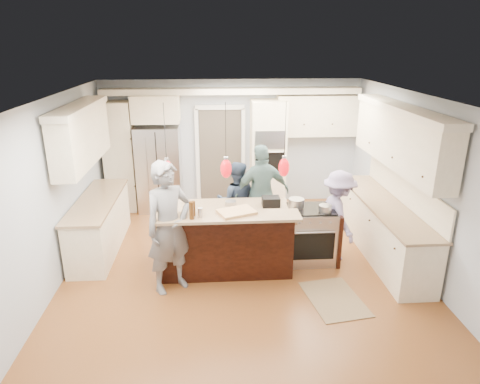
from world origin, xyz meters
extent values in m
plane|color=brown|center=(0.00, 0.00, 0.00)|extent=(6.00, 6.00, 0.00)
cube|color=#B2BCC6|center=(0.00, 3.00, 1.35)|extent=(5.50, 0.04, 2.70)
cube|color=#B2BCC6|center=(0.00, -3.00, 1.35)|extent=(5.50, 0.04, 2.70)
cube|color=#B2BCC6|center=(-2.75, 0.00, 1.35)|extent=(0.04, 6.00, 2.70)
cube|color=#B2BCC6|center=(2.75, 0.00, 1.35)|extent=(0.04, 6.00, 2.70)
cube|color=white|center=(0.00, 0.00, 2.70)|extent=(5.50, 6.00, 0.04)
cube|color=#B7B7BC|center=(-1.55, 2.64, 0.90)|extent=(0.90, 0.70, 1.80)
cube|color=#FDEFCD|center=(0.75, 2.67, 1.15)|extent=(0.72, 0.64, 2.30)
cube|color=black|center=(0.75, 2.34, 1.55)|extent=(0.60, 0.02, 0.35)
cube|color=black|center=(0.75, 2.34, 1.05)|extent=(0.60, 0.02, 0.50)
cylinder|color=#B7B7BC|center=(0.75, 2.31, 1.30)|extent=(0.55, 0.02, 0.02)
cube|color=#FDEFCD|center=(-2.35, 2.70, 1.15)|extent=(0.60, 0.58, 2.30)
cube|color=#FDEFCD|center=(-1.55, 2.70, 2.15)|extent=(0.95, 0.58, 0.55)
cube|color=#FDEFCD|center=(1.80, 2.82, 1.95)|extent=(1.70, 0.35, 0.85)
cube|color=beige|center=(0.00, 2.80, 2.48)|extent=(5.30, 0.38, 0.12)
cube|color=#4C443A|center=(-0.25, 2.99, 1.05)|extent=(0.90, 0.06, 2.10)
cube|color=white|center=(-0.25, 2.95, 2.13)|extent=(1.04, 0.06, 0.10)
cube|color=#FDEFCD|center=(2.40, 0.30, 0.44)|extent=(0.60, 3.00, 0.88)
cube|color=tan|center=(2.40, 0.30, 0.90)|extent=(0.64, 3.05, 0.04)
cube|color=#FDEFCD|center=(2.52, 0.30, 1.98)|extent=(0.35, 3.00, 0.85)
cube|color=beige|center=(2.51, 0.30, 2.46)|extent=(0.37, 3.10, 0.10)
cube|color=#FDEFCD|center=(-2.40, 0.80, 0.44)|extent=(0.60, 2.20, 0.88)
cube|color=tan|center=(-2.40, 0.80, 0.90)|extent=(0.64, 2.25, 0.04)
cube|color=#FDEFCD|center=(-2.52, 0.80, 1.98)|extent=(0.35, 2.20, 0.85)
cube|color=beige|center=(-2.51, 0.80, 2.46)|extent=(0.37, 2.30, 0.10)
cube|color=black|center=(-0.25, 0.15, 0.44)|extent=(2.00, 1.00, 0.88)
cube|color=tan|center=(-0.25, 0.15, 0.90)|extent=(2.10, 1.10, 0.04)
cube|color=black|center=(-0.25, -0.41, 0.54)|extent=(2.00, 0.12, 1.08)
cube|color=tan|center=(-0.25, -0.55, 1.10)|extent=(2.10, 0.42, 0.04)
cube|color=black|center=(0.50, 0.29, 1.00)|extent=(0.28, 0.23, 0.15)
cube|color=#B7B7BC|center=(1.13, 0.15, 0.45)|extent=(0.76, 0.66, 0.90)
cube|color=black|center=(1.13, -0.19, 0.40)|extent=(0.65, 0.01, 0.45)
cube|color=black|center=(1.13, 0.15, 0.91)|extent=(0.72, 0.59, 0.02)
cube|color=black|center=(1.54, 0.15, 0.44)|extent=(0.06, 0.71, 0.88)
cylinder|color=black|center=(-1.05, -0.51, 2.33)|extent=(0.01, 0.01, 0.75)
ellipsoid|color=red|center=(-1.05, -0.51, 1.80)|extent=(0.15, 0.15, 0.26)
cylinder|color=black|center=(-0.25, -0.51, 2.33)|extent=(0.01, 0.01, 0.75)
ellipsoid|color=red|center=(-0.25, -0.51, 1.80)|extent=(0.15, 0.15, 0.26)
cylinder|color=black|center=(0.55, -0.51, 2.33)|extent=(0.01, 0.01, 0.75)
ellipsoid|color=red|center=(0.55, -0.51, 1.80)|extent=(0.15, 0.15, 0.26)
imported|color=slate|center=(-1.06, -0.58, 0.97)|extent=(0.85, 0.78, 1.94)
imported|color=#2B3A54|center=(-0.02, 1.05, 0.73)|extent=(0.75, 0.61, 1.46)
imported|color=slate|center=(0.43, 0.98, 0.89)|extent=(1.11, 0.68, 1.77)
imported|color=#8F81AE|center=(1.60, 0.21, 0.75)|extent=(0.68, 1.04, 1.51)
cube|color=#896C4B|center=(1.24, -1.04, 0.01)|extent=(0.85, 1.12, 0.01)
cylinder|color=silver|center=(-1.14, -0.48, 1.27)|extent=(0.09, 0.09, 0.30)
cylinder|color=#45260C|center=(-1.10, -0.56, 1.24)|extent=(0.06, 0.06, 0.23)
cylinder|color=#45260C|center=(-0.74, -0.64, 1.25)|extent=(0.07, 0.07, 0.26)
cylinder|color=#45260C|center=(-0.71, -0.52, 1.23)|extent=(0.06, 0.06, 0.22)
cylinder|color=#B7B7BC|center=(-0.62, -0.56, 1.19)|extent=(0.08, 0.08, 0.13)
cube|color=tan|center=(-0.11, -0.47, 1.14)|extent=(0.60, 0.52, 0.04)
cylinder|color=#B7B7BC|center=(0.90, 0.20, 0.99)|extent=(0.25, 0.25, 0.15)
cylinder|color=#B7B7BC|center=(1.32, 0.00, 0.97)|extent=(0.21, 0.21, 0.10)
camera|label=1|loc=(-0.44, -6.12, 3.45)|focal=32.00mm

